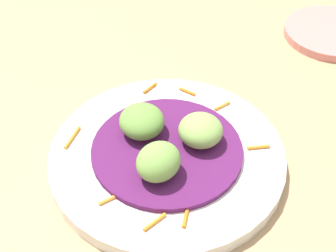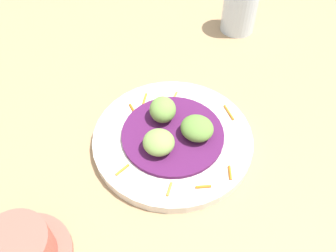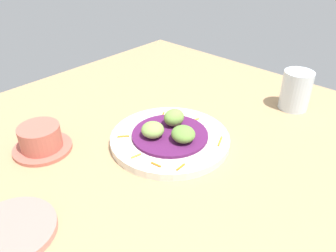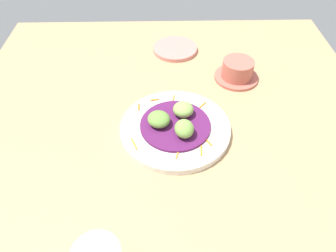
{
  "view_description": "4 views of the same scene",
  "coord_description": "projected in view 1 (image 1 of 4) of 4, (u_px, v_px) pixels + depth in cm",
  "views": [
    {
      "loc": [
        -27.25,
        30.94,
        44.67
      ],
      "look_at": [
        -0.09,
        0.3,
        5.91
      ],
      "focal_mm": 53.0,
      "sensor_mm": 36.0,
      "label": 1
    },
    {
      "loc": [
        0.35,
        -34.92,
        49.37
      ],
      "look_at": [
        -1.86,
        2.86,
        5.03
      ],
      "focal_mm": 37.24,
      "sensor_mm": 36.0,
      "label": 2
    },
    {
      "loc": [
        41.18,
        -45.08,
        45.93
      ],
      "look_at": [
        -2.87,
        2.9,
        5.28
      ],
      "focal_mm": 36.05,
      "sensor_mm": 36.0,
      "label": 3
    },
    {
      "loc": [
        1.62,
        55.42,
        58.33
      ],
      "look_at": [
        0.46,
        3.87,
        5.79
      ],
      "focal_mm": 33.58,
      "sensor_mm": 36.0,
      "label": 4
    }
  ],
  "objects": [
    {
      "name": "side_plate_small",
      "position": [
        331.0,
        33.0,
        0.76
      ],
      "size": [
        14.36,
        14.36,
        1.24
      ],
      "primitive_type": "cylinder",
      "color": "tan",
      "rests_on": "table_surface"
    },
    {
      "name": "main_plate",
      "position": [
        167.0,
        157.0,
        0.57
      ],
      "size": [
        26.98,
        26.98,
        1.74
      ],
      "primitive_type": "cylinder",
      "color": "silver",
      "rests_on": "table_surface"
    },
    {
      "name": "cabbage_bed",
      "position": [
        167.0,
        150.0,
        0.56
      ],
      "size": [
        17.21,
        17.21,
        0.68
      ],
      "primitive_type": "cylinder",
      "color": "#51194C",
      "rests_on": "main_plate"
    },
    {
      "name": "guac_scoop_right",
      "position": [
        158.0,
        162.0,
        0.52
      ],
      "size": [
        4.92,
        5.46,
        3.83
      ],
      "primitive_type": "ellipsoid",
      "rotation": [
        0.0,
        0.0,
        0.09
      ],
      "color": "#759E47",
      "rests_on": "cabbage_bed"
    },
    {
      "name": "guac_scoop_left",
      "position": [
        201.0,
        130.0,
        0.56
      ],
      "size": [
        5.95,
        5.91,
        3.32
      ],
      "primitive_type": "ellipsoid",
      "rotation": [
        0.0,
        0.0,
        2.95
      ],
      "color": "#84A851",
      "rests_on": "cabbage_bed"
    },
    {
      "name": "carrot_garnish",
      "position": [
        164.0,
        147.0,
        0.57
      ],
      "size": [
        19.06,
        21.95,
        0.4
      ],
      "color": "orange",
      "rests_on": "main_plate"
    },
    {
      "name": "guac_scoop_center",
      "position": [
        142.0,
        121.0,
        0.57
      ],
      "size": [
        7.46,
        7.38,
        3.27
      ],
      "primitive_type": "ellipsoid",
      "rotation": [
        0.0,
        0.0,
        5.69
      ],
      "color": "olive",
      "rests_on": "cabbage_bed"
    },
    {
      "name": "table_surface",
      "position": [
        169.0,
        154.0,
        0.6
      ],
      "size": [
        110.0,
        110.0,
        2.0
      ],
      "primitive_type": "cube",
      "color": "tan",
      "rests_on": "ground"
    }
  ]
}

